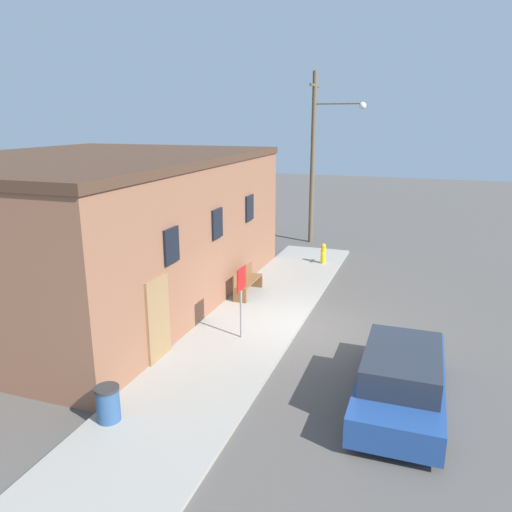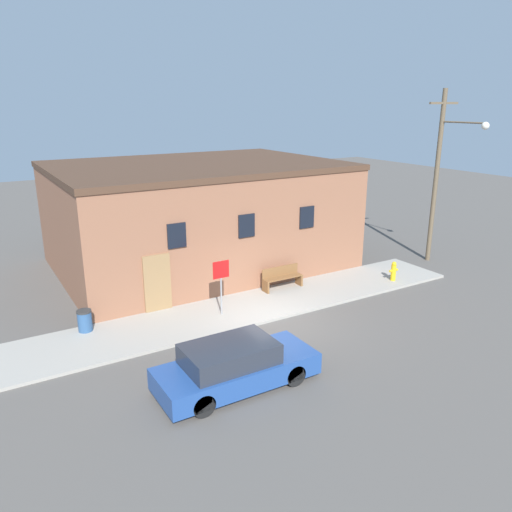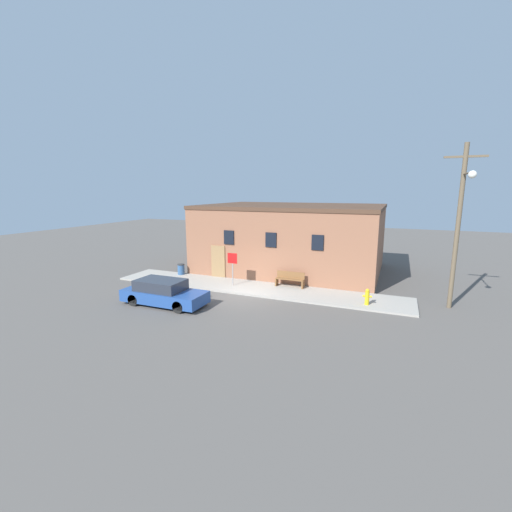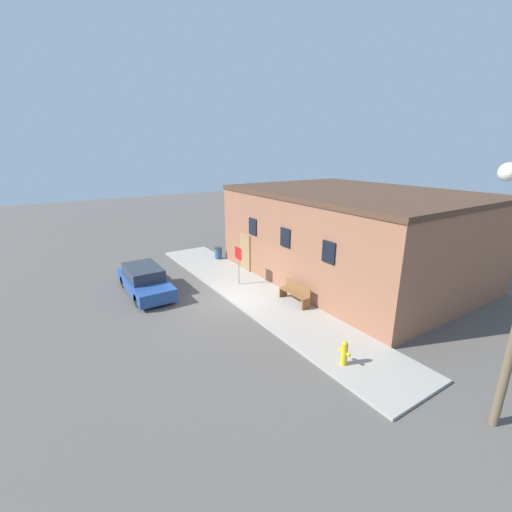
% 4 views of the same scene
% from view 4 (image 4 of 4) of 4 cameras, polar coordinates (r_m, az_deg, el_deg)
% --- Properties ---
extents(ground_plane, '(80.00, 80.00, 0.00)m').
position_cam_4_polar(ground_plane, '(16.18, -4.61, -7.44)').
color(ground_plane, '#56514C').
extents(sidewalk, '(17.79, 2.84, 0.10)m').
position_cam_4_polar(sidewalk, '(16.82, -0.33, -6.20)').
color(sidewalk, '#9E998E').
rests_on(sidewalk, ground).
extents(brick_building, '(12.41, 9.11, 4.74)m').
position_cam_4_polar(brick_building, '(19.37, 15.56, 3.57)').
color(brick_building, '#8E5B42').
rests_on(brick_building, ground).
extents(fire_hydrant, '(0.45, 0.21, 0.83)m').
position_cam_4_polar(fire_hydrant, '(11.76, 14.51, -15.36)').
color(fire_hydrant, gold).
rests_on(fire_hydrant, sidewalk).
extents(stop_sign, '(0.62, 0.06, 1.98)m').
position_cam_4_polar(stop_sign, '(17.32, -2.96, -0.49)').
color(stop_sign, gray).
rests_on(stop_sign, sidewalk).
extents(bench, '(1.71, 0.44, 0.89)m').
position_cam_4_polar(bench, '(15.67, 6.55, -6.14)').
color(bench, brown).
rests_on(bench, sidewalk).
extents(trash_bin, '(0.48, 0.48, 0.72)m').
position_cam_4_polar(trash_bin, '(21.89, -6.30, 0.49)').
color(trash_bin, '#2D517F').
rests_on(trash_bin, sidewalk).
extents(parked_car, '(4.37, 1.71, 1.30)m').
position_cam_4_polar(parked_car, '(17.69, -18.04, -3.90)').
color(parked_car, black).
rests_on(parked_car, ground).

